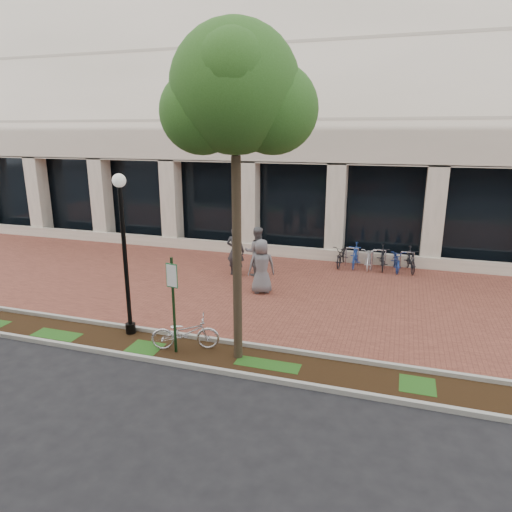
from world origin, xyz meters
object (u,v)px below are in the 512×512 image
(lamppost, at_px, (124,247))
(bollard, at_px, (371,260))
(pedestrian_right, at_px, (262,266))
(bike_rack_cluster, at_px, (375,257))
(street_tree, at_px, (238,98))
(pedestrian_left, at_px, (236,251))
(pedestrian_mid, at_px, (257,251))
(locked_bicycle, at_px, (185,333))
(parking_sign, at_px, (173,294))

(lamppost, relative_size, bollard, 5.16)
(pedestrian_right, bearing_deg, bike_rack_cluster, -155.94)
(bollard, height_order, bike_rack_cluster, bike_rack_cluster)
(street_tree, height_order, pedestrian_left, street_tree)
(street_tree, bearing_deg, pedestrian_mid, 104.13)
(pedestrian_right, height_order, bike_rack_cluster, pedestrian_right)
(street_tree, relative_size, bike_rack_cluster, 2.24)
(pedestrian_left, xyz_separation_m, bike_rack_cluster, (5.19, 2.59, -0.51))
(locked_bicycle, xyz_separation_m, pedestrian_right, (0.61, 4.75, 0.50))
(locked_bicycle, relative_size, pedestrian_left, 0.90)
(locked_bicycle, height_order, bike_rack_cluster, bike_rack_cluster)
(lamppost, relative_size, pedestrian_mid, 2.29)
(bollard, bearing_deg, locked_bicycle, -115.48)
(bollard, bearing_deg, pedestrian_mid, -154.68)
(parking_sign, bearing_deg, pedestrian_right, 91.69)
(street_tree, height_order, bollard, street_tree)
(lamppost, distance_m, bollard, 10.40)
(bollard, bearing_deg, bike_rack_cluster, 72.23)
(pedestrian_right, bearing_deg, parking_sign, 55.79)
(bike_rack_cluster, bearing_deg, pedestrian_mid, -153.21)
(locked_bicycle, distance_m, pedestrian_right, 4.82)
(pedestrian_left, distance_m, bike_rack_cluster, 5.82)
(locked_bicycle, xyz_separation_m, pedestrian_mid, (-0.15, 6.60, 0.51))
(pedestrian_mid, height_order, bollard, pedestrian_mid)
(lamppost, bearing_deg, pedestrian_mid, 74.16)
(pedestrian_mid, bearing_deg, bollard, -176.04)
(street_tree, distance_m, locked_bicycle, 5.94)
(pedestrian_left, relative_size, pedestrian_right, 1.02)
(locked_bicycle, relative_size, bike_rack_cluster, 0.51)
(street_tree, bearing_deg, pedestrian_right, 100.65)
(street_tree, xyz_separation_m, bollard, (2.61, 8.59, -5.77))
(bike_rack_cluster, bearing_deg, parking_sign, -117.13)
(lamppost, relative_size, pedestrian_right, 2.32)
(bollard, bearing_deg, parking_sign, -115.65)
(street_tree, bearing_deg, bike_rack_cluster, 73.08)
(locked_bicycle, height_order, pedestrian_mid, pedestrian_mid)
(parking_sign, distance_m, pedestrian_left, 6.74)
(street_tree, bearing_deg, bollard, 73.12)
(parking_sign, relative_size, pedestrian_left, 1.30)
(pedestrian_mid, bearing_deg, lamppost, 52.80)
(locked_bicycle, distance_m, bollard, 9.55)
(lamppost, bearing_deg, bollard, 53.76)
(parking_sign, bearing_deg, lamppost, 169.56)
(locked_bicycle, xyz_separation_m, bike_rack_cluster, (4.23, 8.99, 0.01))
(lamppost, relative_size, locked_bicycle, 2.53)
(pedestrian_mid, bearing_deg, street_tree, 82.77)
(bike_rack_cluster, bearing_deg, lamppost, -127.35)
(lamppost, distance_m, pedestrian_left, 6.26)
(parking_sign, bearing_deg, locked_bicycle, 69.58)
(lamppost, relative_size, street_tree, 0.57)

